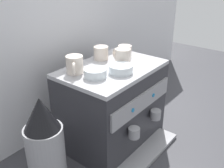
{
  "coord_description": "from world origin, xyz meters",
  "views": [
    {
      "loc": [
        -0.97,
        -0.76,
        0.93
      ],
      "look_at": [
        0.0,
        0.0,
        0.34
      ],
      "focal_mm": 41.91,
      "sensor_mm": 36.0,
      "label": 1
    }
  ],
  "objects": [
    {
      "name": "tiled_backsplash_wall",
      "position": [
        0.0,
        0.34,
        0.46
      ],
      "size": [
        2.8,
        0.03,
        0.93
      ],
      "primitive_type": "cube",
      "color": "silver",
      "rests_on": "ground_plane"
    },
    {
      "name": "coffee_grinder",
      "position": [
        -0.47,
        -0.03,
        0.23
      ],
      "size": [
        0.16,
        0.16,
        0.47
      ],
      "color": "#939399",
      "rests_on": "ground_plane"
    },
    {
      "name": "ceramic_cup_1",
      "position": [
        0.06,
        -0.02,
        0.48
      ],
      "size": [
        0.08,
        0.12,
        0.08
      ],
      "color": "beige",
      "rests_on": "espresso_machine"
    },
    {
      "name": "espresso_machine",
      "position": [
        0.0,
        -0.0,
        0.22
      ],
      "size": [
        0.54,
        0.48,
        0.44
      ],
      "color": "#2D2D33",
      "rests_on": "ground_plane"
    },
    {
      "name": "ceramic_cup_3",
      "position": [
        -0.17,
        0.09,
        0.48
      ],
      "size": [
        0.11,
        0.1,
        0.08
      ],
      "color": "beige",
      "rests_on": "espresso_machine"
    },
    {
      "name": "ceramic_bowl_0",
      "position": [
        -0.03,
        -0.08,
        0.46
      ],
      "size": [
        0.12,
        0.12,
        0.04
      ],
      "color": "silver",
      "rests_on": "espresso_machine"
    },
    {
      "name": "ceramic_cup_0",
      "position": [
        0.16,
        0.04,
        0.47
      ],
      "size": [
        0.11,
        0.08,
        0.06
      ],
      "color": "beige",
      "rests_on": "espresso_machine"
    },
    {
      "name": "ground_plane",
      "position": [
        0.0,
        0.0,
        0.0
      ],
      "size": [
        4.0,
        4.0,
        0.0
      ],
      "primitive_type": "plane",
      "color": "#38383D"
    },
    {
      "name": "ceramic_bowl_1",
      "position": [
        -0.15,
        -0.02,
        0.46
      ],
      "size": [
        0.11,
        0.11,
        0.04
      ],
      "color": "silver",
      "rests_on": "espresso_machine"
    },
    {
      "name": "milk_pitcher",
      "position": [
        0.41,
        -0.05,
        0.06
      ],
      "size": [
        0.09,
        0.09,
        0.12
      ],
      "primitive_type": "cylinder",
      "color": "#B7B7BC",
      "rests_on": "ground_plane"
    },
    {
      "name": "ceramic_cup_2",
      "position": [
        0.06,
        0.12,
        0.48
      ],
      "size": [
        0.11,
        0.09,
        0.07
      ],
      "color": "beige",
      "rests_on": "espresso_machine"
    }
  ]
}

